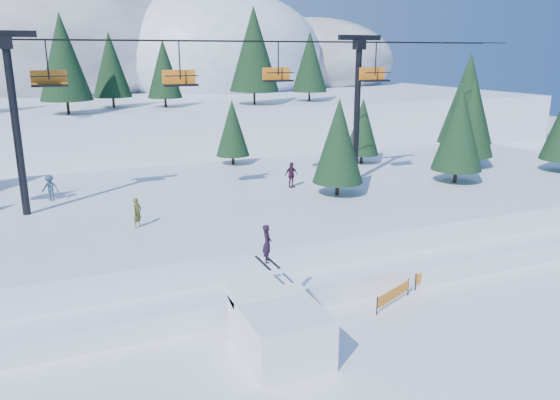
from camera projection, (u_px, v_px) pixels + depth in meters
name	position (u px, v px, depth m)	size (l,w,h in m)	color
ground	(295.00, 383.00, 19.88)	(160.00, 160.00, 0.00)	white
mid_shelf	(181.00, 217.00, 35.53)	(70.00, 22.00, 2.50)	white
berm	(228.00, 285.00, 26.84)	(70.00, 6.00, 1.10)	white
mountain_ridge	(58.00, 66.00, 80.57)	(119.00, 61.07, 26.46)	white
jump_kicker	(279.00, 328.00, 21.46)	(3.09, 4.33, 4.97)	white
chairlift	(182.00, 91.00, 33.63)	(46.84, 3.21, 10.28)	black
conifer_stand	(196.00, 130.00, 35.40)	(63.93, 16.63, 9.22)	black
distant_skiers	(158.00, 189.00, 34.20)	(29.01, 8.58, 1.79)	#3C1A30
banner_near	(393.00, 294.00, 25.88)	(2.61, 1.21, 0.90)	black
banner_far	(432.00, 273.00, 28.30)	(2.75, 0.84, 0.90)	black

